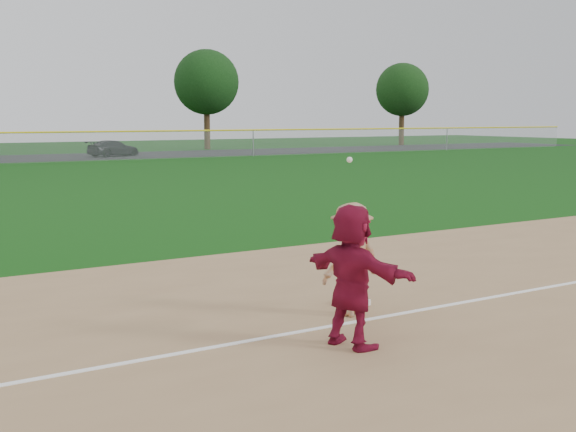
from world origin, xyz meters
TOP-DOWN VIEW (x-y plane):
  - ground at (0.00, 0.00)m, footprint 160.00×160.00m
  - foul_line at (0.00, -0.80)m, footprint 60.00×0.10m
  - first_base at (0.32, 0.02)m, footprint 0.46×0.46m
  - base_runner at (-0.94, -1.67)m, footprint 0.94×1.82m
  - car_right at (10.66, 45.19)m, footprint 4.52×3.07m
  - first_base_play at (-0.05, -0.43)m, footprint 1.20×0.83m
  - tree_3 at (22.00, 52.80)m, footprint 6.00×6.00m
  - tree_4 at (44.00, 51.20)m, footprint 5.60×5.60m

SIDE VIEW (x-z plane):
  - ground at x=0.00m, z-range 0.00..0.00m
  - foul_line at x=0.00m, z-range 0.02..0.03m
  - first_base at x=0.32m, z-range 0.02..0.11m
  - car_right at x=10.66m, z-range 0.01..1.23m
  - first_base_play at x=-0.05m, z-range -0.31..2.06m
  - base_runner at x=-0.94m, z-range 0.02..1.90m
  - tree_4 at x=44.00m, z-range 1.51..10.18m
  - tree_3 at x=22.00m, z-range 1.57..10.76m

